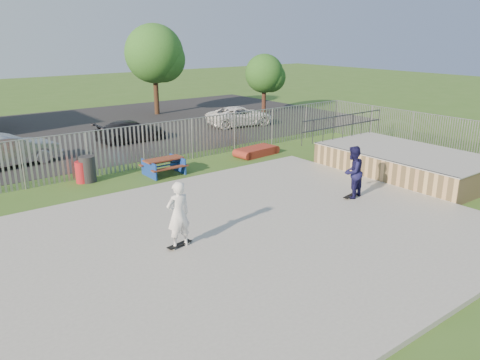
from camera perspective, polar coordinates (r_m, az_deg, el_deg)
ground at (r=14.38m, az=0.91°, el=-7.01°), size 120.00×120.00×0.00m
concrete_slab at (r=14.35m, az=0.91°, el=-6.74°), size 15.00×12.00×0.15m
quarter_pipe at (r=21.61m, az=19.36°, el=2.02°), size 5.50×7.05×2.19m
fence at (r=18.12m, az=-5.55°, el=1.53°), size 26.04×16.02×2.00m
picnic_table at (r=20.78m, az=-9.28°, el=1.66°), size 1.72×1.42×0.72m
funbox at (r=23.81m, az=2.02°, el=3.51°), size 2.11×1.20×0.40m
trash_bin_red at (r=20.46m, az=-18.71°, el=0.92°), size 0.54×0.54×0.90m
trash_bin_grey at (r=20.45m, az=-18.09°, el=1.27°), size 0.66×0.66×1.10m
parking_lot at (r=30.96m, az=-21.44°, el=5.23°), size 40.00×18.00×0.02m
car_silver at (r=24.13m, az=-26.47°, el=3.25°), size 4.79×2.31×1.51m
car_dark at (r=27.43m, az=-13.10°, el=5.84°), size 4.14×1.73×1.19m
car_white at (r=31.43m, az=0.04°, el=7.80°), size 4.81×2.81×1.26m
tree_mid at (r=36.17m, az=-10.43°, el=14.90°), size 4.30×4.30×6.64m
tree_right at (r=36.18m, az=2.97°, el=12.82°), size 2.90×2.90×4.47m
skateboard_a at (r=17.79m, az=13.34°, el=-1.93°), size 0.82×0.35×0.08m
skateboard_b at (r=13.56m, az=-7.37°, el=-7.88°), size 0.82×0.33×0.08m
skater_navy at (r=17.51m, az=13.55°, el=0.94°), size 1.07×0.90×1.94m
skater_white at (r=13.19m, az=-7.53°, el=-4.22°), size 0.71×0.47×1.94m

